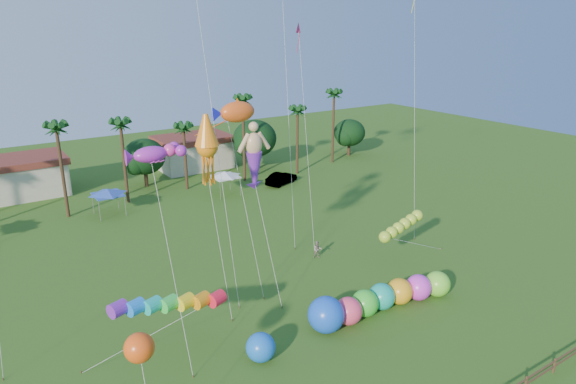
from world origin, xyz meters
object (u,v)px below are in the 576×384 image
blue_ball (261,347)px  caterpillar_inflatable (377,300)px  spectator_b (318,250)px  car_b (281,178)px

blue_ball → caterpillar_inflatable: bearing=0.4°
caterpillar_inflatable → spectator_b: bearing=82.9°
car_b → spectator_b: 22.81m
caterpillar_inflatable → blue_ball: bearing=-175.1°
spectator_b → blue_ball: blue_ball is taller
spectator_b → car_b: bearing=92.9°
car_b → blue_ball: bearing=124.6°
blue_ball → spectator_b: bearing=39.8°
car_b → caterpillar_inflatable: 32.82m
caterpillar_inflatable → blue_ball: size_ratio=6.67×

